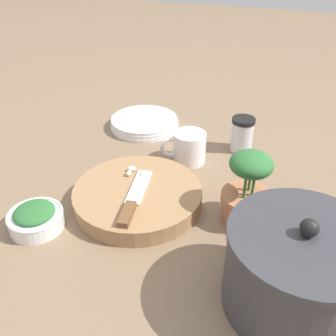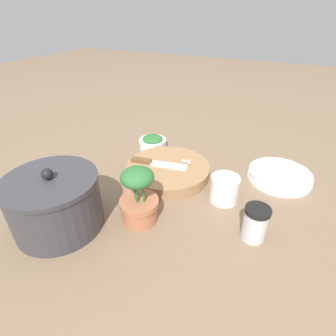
# 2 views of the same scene
# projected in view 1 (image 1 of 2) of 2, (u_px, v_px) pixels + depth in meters

# --- Properties ---
(ground_plane) EXTENTS (5.00, 5.00, 0.00)m
(ground_plane) POSITION_uv_depth(u_px,v_px,m) (164.00, 200.00, 0.86)
(ground_plane) COLOR #7F664C
(cutting_board) EXTENTS (0.29, 0.29, 0.04)m
(cutting_board) POSITION_uv_depth(u_px,v_px,m) (138.00, 196.00, 0.84)
(cutting_board) COLOR #9E754C
(cutting_board) RESTS_ON ground_plane
(chef_knife) EXTENTS (0.20, 0.06, 0.01)m
(chef_knife) POSITION_uv_depth(u_px,v_px,m) (133.00, 199.00, 0.79)
(chef_knife) COLOR brown
(chef_knife) RESTS_ON cutting_board
(garlic_cloves) EXTENTS (0.04, 0.05, 0.01)m
(garlic_cloves) POSITION_uv_depth(u_px,v_px,m) (133.00, 171.00, 0.88)
(garlic_cloves) COLOR silver
(garlic_cloves) RESTS_ON cutting_board
(herb_bowl) EXTENTS (0.11, 0.11, 0.05)m
(herb_bowl) POSITION_uv_depth(u_px,v_px,m) (36.00, 218.00, 0.77)
(herb_bowl) COLOR white
(herb_bowl) RESTS_ON ground_plane
(spice_jar) EXTENTS (0.06, 0.06, 0.10)m
(spice_jar) POSITION_uv_depth(u_px,v_px,m) (242.00, 134.00, 1.03)
(spice_jar) COLOR silver
(spice_jar) RESTS_ON ground_plane
(coffee_mug) EXTENTS (0.09, 0.11, 0.08)m
(coffee_mug) POSITION_uv_depth(u_px,v_px,m) (187.00, 147.00, 0.98)
(coffee_mug) COLOR white
(coffee_mug) RESTS_ON ground_plane
(plate_stack) EXTENTS (0.21, 0.21, 0.03)m
(plate_stack) POSITION_uv_depth(u_px,v_px,m) (144.00, 123.00, 1.16)
(plate_stack) COLOR white
(plate_stack) RESTS_ON ground_plane
(stock_pot) EXTENTS (0.23, 0.23, 0.18)m
(stock_pot) POSITION_uv_depth(u_px,v_px,m) (298.00, 270.00, 0.58)
(stock_pot) COLOR #38383D
(stock_pot) RESTS_ON ground_plane
(potted_herb) EXTENTS (0.11, 0.11, 0.16)m
(potted_herb) POSITION_uv_depth(u_px,v_px,m) (247.00, 192.00, 0.76)
(potted_herb) COLOR #B26B47
(potted_herb) RESTS_ON ground_plane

